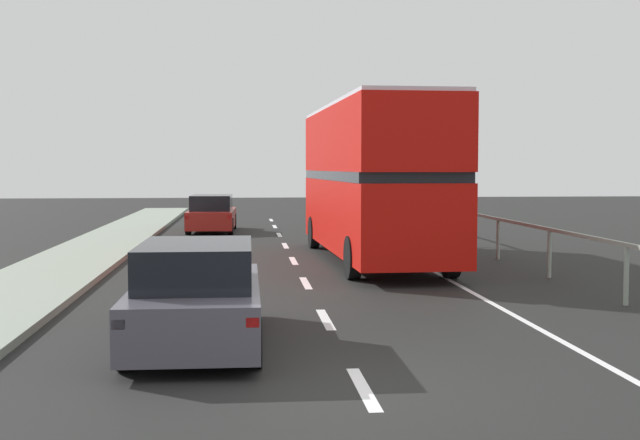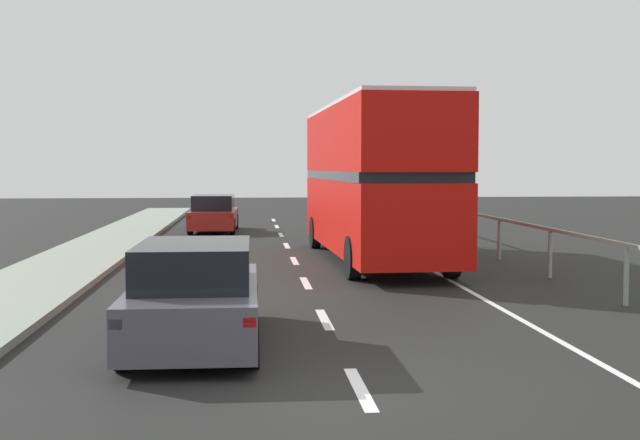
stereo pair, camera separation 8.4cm
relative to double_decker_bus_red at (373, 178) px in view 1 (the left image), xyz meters
name	(u,v)px [view 1 (the left image)]	position (x,y,z in m)	size (l,w,h in m)	color
ground_plane	(363,392)	(-2.15, -12.77, -2.33)	(73.36, 120.00, 0.10)	black
lane_paint_markings	(396,280)	(-0.09, -3.90, -2.28)	(3.44, 46.00, 0.01)	silver
bridge_side_railing	(550,237)	(3.55, -3.77, -1.33)	(0.10, 42.00, 1.17)	gray
double_decker_bus_red	(373,178)	(0.00, 0.00, 0.00)	(2.87, 10.43, 4.26)	red
hatchback_car_near	(197,296)	(-4.19, -10.23, -1.57)	(1.84, 4.47, 1.49)	#4B4853
sedan_car_ahead	(212,214)	(-4.75, 10.68, -1.58)	(1.91, 4.41, 1.47)	maroon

